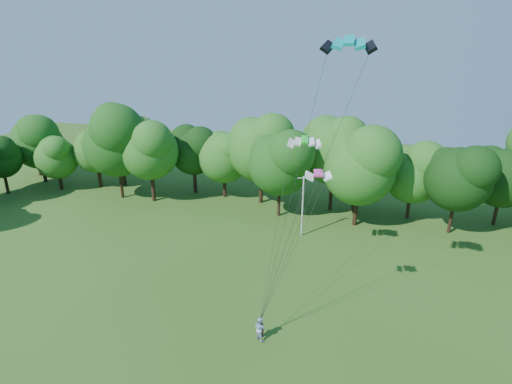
# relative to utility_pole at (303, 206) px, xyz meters

# --- Properties ---
(utility_pole) EXTENTS (1.34, 0.62, 7.11)m
(utility_pole) POSITION_rel_utility_pole_xyz_m (0.00, 0.00, 0.00)
(utility_pole) COLOR #B6B7AD
(utility_pole) RESTS_ON ground
(kite_flyer_left) EXTENTS (0.67, 0.60, 1.54)m
(kite_flyer_left) POSITION_rel_utility_pole_xyz_m (0.27, -17.63, -2.92)
(kite_flyer_left) COLOR #A2152D
(kite_flyer_left) RESTS_ON ground
(kite_flyer_right) EXTENTS (1.14, 1.09, 1.86)m
(kite_flyer_right) POSITION_rel_utility_pole_xyz_m (0.32, -17.86, -2.76)
(kite_flyer_right) COLOR #ACC1EE
(kite_flyer_right) RESTS_ON ground
(kite_teal) EXTENTS (3.08, 1.44, 0.67)m
(kite_teal) POSITION_rel_utility_pole_xyz_m (4.99, -15.61, 16.98)
(kite_teal) COLOR #059B9B
(kite_teal) RESTS_ON ground
(kite_green) EXTENTS (3.01, 1.78, 0.50)m
(kite_green) POSITION_rel_utility_pole_xyz_m (1.28, -7.90, 9.23)
(kite_green) COLOR green
(kite_green) RESTS_ON ground
(kite_pink) EXTENTS (1.96, 1.29, 0.33)m
(kite_pink) POSITION_rel_utility_pole_xyz_m (3.58, -15.17, 8.64)
(kite_pink) COLOR #E640A3
(kite_pink) RESTS_ON ground
(tree_back_west) EXTENTS (9.22, 9.22, 13.41)m
(tree_back_west) POSITION_rel_utility_pole_xyz_m (-29.74, 9.49, 4.69)
(tree_back_west) COLOR #331D14
(tree_back_west) RESTS_ON ground
(tree_back_center) EXTENTS (8.73, 8.73, 12.69)m
(tree_back_center) POSITION_rel_utility_pole_xyz_m (5.04, 9.08, 4.24)
(tree_back_center) COLOR black
(tree_back_center) RESTS_ON ground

